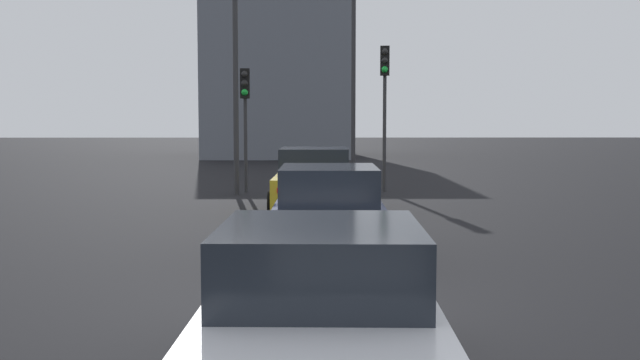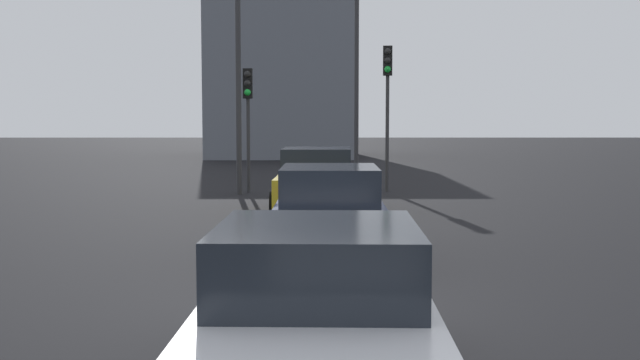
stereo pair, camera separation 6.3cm
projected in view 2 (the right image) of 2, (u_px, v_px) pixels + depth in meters
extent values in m
cube|color=black|center=(315.00, 319.00, 8.99)|extent=(160.00, 160.00, 0.20)
cube|color=gold|center=(317.00, 187.00, 18.60)|extent=(4.46, 1.96, 0.67)
cube|color=#1E232B|center=(317.00, 161.00, 18.32)|extent=(2.03, 1.67, 0.63)
cylinder|color=black|center=(353.00, 193.00, 19.96)|extent=(0.65, 0.24, 0.64)
cylinder|color=black|center=(284.00, 193.00, 20.00)|extent=(0.65, 0.24, 0.64)
cylinder|color=black|center=(356.00, 204.00, 17.23)|extent=(0.65, 0.24, 0.64)
cylinder|color=black|center=(275.00, 204.00, 17.28)|extent=(0.65, 0.24, 0.64)
cube|color=red|center=(345.00, 191.00, 16.36)|extent=(0.04, 0.20, 0.11)
cube|color=red|center=(283.00, 191.00, 16.39)|extent=(0.04, 0.20, 0.11)
cube|color=#141E4C|center=(330.00, 221.00, 12.55)|extent=(4.43, 1.81, 0.64)
cube|color=#1E232B|center=(330.00, 185.00, 12.28)|extent=(2.00, 1.56, 0.60)
cylinder|color=black|center=(377.00, 225.00, 13.93)|extent=(0.64, 0.23, 0.64)
cylinder|color=black|center=(282.00, 225.00, 13.94)|extent=(0.64, 0.23, 0.64)
cylinder|color=black|center=(389.00, 251.00, 11.20)|extent=(0.64, 0.23, 0.64)
cylinder|color=black|center=(271.00, 251.00, 11.22)|extent=(0.64, 0.23, 0.64)
cube|color=red|center=(376.00, 235.00, 10.32)|extent=(0.03, 0.20, 0.11)
cube|color=red|center=(284.00, 235.00, 10.34)|extent=(0.03, 0.20, 0.11)
cube|color=silver|center=(318.00, 325.00, 6.29)|extent=(4.23, 1.91, 0.61)
cube|color=#1E232B|center=(317.00, 260.00, 6.04)|extent=(1.93, 1.63, 0.57)
cylinder|color=black|center=(411.00, 315.00, 7.58)|extent=(0.65, 0.24, 0.64)
cylinder|color=black|center=(232.00, 313.00, 7.63)|extent=(0.65, 0.24, 0.64)
cylinder|color=#2D2D30|center=(248.00, 146.00, 23.15)|extent=(0.11, 0.11, 2.86)
cube|color=black|center=(248.00, 84.00, 22.94)|extent=(0.20, 0.28, 0.90)
sphere|color=black|center=(247.00, 74.00, 22.81)|extent=(0.20, 0.20, 0.20)
sphere|color=black|center=(247.00, 83.00, 22.83)|extent=(0.20, 0.20, 0.20)
sphere|color=green|center=(247.00, 92.00, 22.85)|extent=(0.20, 0.20, 0.20)
cylinder|color=#2D2D30|center=(387.00, 134.00, 23.47)|extent=(0.11, 0.11, 3.57)
cube|color=black|center=(388.00, 61.00, 23.22)|extent=(0.23, 0.30, 0.90)
sphere|color=black|center=(388.00, 51.00, 23.09)|extent=(0.20, 0.20, 0.20)
sphere|color=black|center=(388.00, 60.00, 23.12)|extent=(0.20, 0.20, 0.20)
sphere|color=green|center=(388.00, 69.00, 23.14)|extent=(0.20, 0.20, 0.20)
cylinder|color=#2D2D30|center=(357.00, 83.00, 28.06)|extent=(0.16, 0.16, 7.13)
cylinder|color=#2D2D30|center=(238.00, 83.00, 22.35)|extent=(0.16, 0.16, 6.59)
cube|color=slate|center=(284.00, 65.00, 45.56)|extent=(9.98, 8.33, 10.90)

